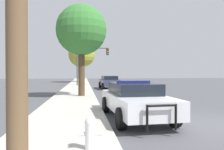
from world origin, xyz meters
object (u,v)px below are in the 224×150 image
Objects in this scene: fire_hydrant at (90,132)px; tree_sidewalk_far at (82,54)px; car_background_midblock at (109,82)px; police_car at (135,99)px; tree_sidewalk_near at (81,31)px; traffic_light at (90,58)px.

fire_hydrant is 0.10× the size of tree_sidewalk_far.
car_background_midblock reaches higher than fire_hydrant.
police_car is 0.77× the size of tree_sidewalk_near.
police_car is at bearing -86.75° from traffic_light.
fire_hydrant is at bearing -88.53° from tree_sidewalk_near.
car_background_midblock is 9.21m from tree_sidewalk_near.
fire_hydrant is at bearing -101.17° from car_background_midblock.
traffic_light is 10.51m from tree_sidewalk_far.
traffic_light is at bearing -90.09° from police_car.
fire_hydrant is 0.14× the size of traffic_light.
car_background_midblock is 0.57× the size of tree_sidewalk_far.
fire_hydrant is 0.17× the size of car_background_midblock.
tree_sidewalk_far is (-2.31, 30.15, 4.21)m from police_car.
fire_hydrant is 18.91m from car_background_midblock.
fire_hydrant is at bearing 59.06° from police_car.
tree_sidewalk_near reaches higher than traffic_light.
tree_sidewalk_near is (-2.15, 7.42, 4.05)m from police_car.
tree_sidewalk_far is at bearing 90.77° from fire_hydrant.
traffic_light reaches higher than car_background_midblock.
tree_sidewalk_far is at bearing 90.42° from tree_sidewalk_near.
traffic_light is (0.74, 23.35, 3.16)m from fire_hydrant.
tree_sidewalk_near is at bearing 91.47° from fire_hydrant.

